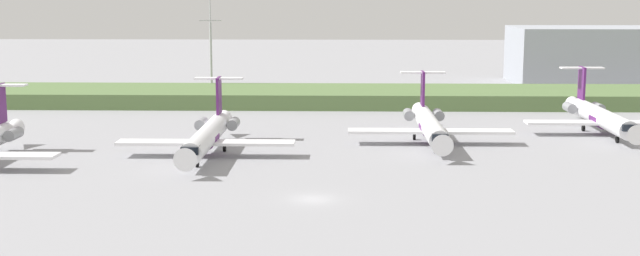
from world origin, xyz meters
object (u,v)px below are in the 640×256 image
regional_jet_fifth (600,116)px  antenna_mast (211,49)px  regional_jet_fourth (429,124)px  regional_jet_third (208,135)px

regional_jet_fifth → antenna_mast: 77.03m
regional_jet_fourth → regional_jet_fifth: 27.53m
regional_jet_third → regional_jet_fifth: bearing=17.5°
regional_jet_third → antenna_mast: bearing=98.4°
regional_jet_third → regional_jet_fifth: size_ratio=1.00×
regional_jet_fourth → antenna_mast: 62.96m
antenna_mast → regional_jet_third: bearing=-81.6°
regional_jet_third → regional_jet_fourth: 31.15m
regional_jet_third → antenna_mast: antenna_mast is taller
regional_jet_third → regional_jet_fifth: 58.68m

